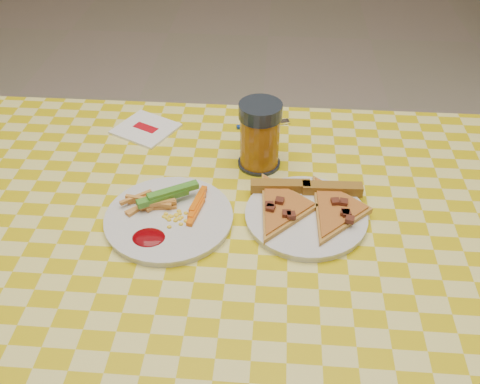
# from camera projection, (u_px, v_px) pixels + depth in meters

# --- Properties ---
(table) EXTENTS (1.28, 0.88, 0.76)m
(table) POSITION_uv_depth(u_px,v_px,m) (232.00, 254.00, 1.03)
(table) COLOR silver
(table) RESTS_ON ground
(plate_left) EXTENTS (0.25, 0.25, 0.01)m
(plate_left) POSITION_uv_depth(u_px,v_px,m) (169.00, 219.00, 0.99)
(plate_left) COLOR silver
(plate_left) RESTS_ON table
(plate_right) EXTENTS (0.25, 0.25, 0.01)m
(plate_right) POSITION_uv_depth(u_px,v_px,m) (306.00, 217.00, 0.99)
(plate_right) COLOR silver
(plate_right) RESTS_ON table
(fries_veggies) EXTENTS (0.18, 0.17, 0.04)m
(fries_veggies) POSITION_uv_depth(u_px,v_px,m) (165.00, 207.00, 0.99)
(fries_veggies) COLOR gold
(fries_veggies) RESTS_ON plate_left
(pizza_slices) EXTENTS (0.25, 0.23, 0.02)m
(pizza_slices) POSITION_uv_depth(u_px,v_px,m) (308.00, 205.00, 1.00)
(pizza_slices) COLOR gold
(pizza_slices) RESTS_ON plate_right
(drink_glass) EXTENTS (0.09, 0.09, 0.14)m
(drink_glass) POSITION_uv_depth(u_px,v_px,m) (260.00, 136.00, 1.09)
(drink_glass) COLOR black
(drink_glass) RESTS_ON table
(napkin) EXTENTS (0.16, 0.16, 0.01)m
(napkin) POSITION_uv_depth(u_px,v_px,m) (146.00, 129.00, 1.24)
(napkin) COLOR white
(napkin) RESTS_ON table
(fork) EXTENTS (0.12, 0.05, 0.01)m
(fork) POSITION_uv_depth(u_px,v_px,m) (264.00, 124.00, 1.25)
(fork) COLOR navy
(fork) RESTS_ON table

